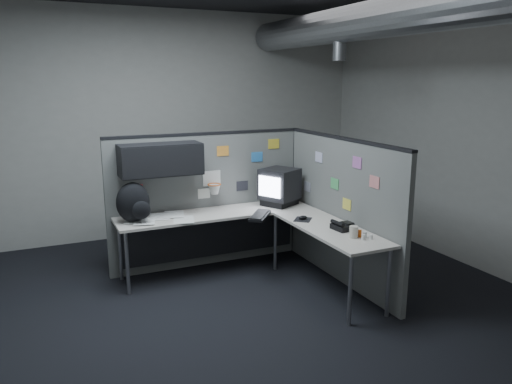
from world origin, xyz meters
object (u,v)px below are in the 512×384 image
phone (343,226)px  backpack (134,203)px  monitor (279,186)px  keyboard (260,215)px  desk (245,226)px

phone → backpack: 2.23m
monitor → phone: bearing=-66.9°
phone → keyboard: bearing=131.4°
desk → backpack: (-1.19, 0.26, 0.33)m
desk → phone: 1.15m
monitor → backpack: 1.77m
keyboard → backpack: 1.39m
keyboard → desk: bearing=132.3°
keyboard → phone: (0.57, -0.78, 0.02)m
keyboard → backpack: bearing=157.1°
monitor → phone: monitor is taller
keyboard → monitor: bearing=35.0°
phone → desk: bearing=133.4°
monitor → keyboard: 0.65m
desk → keyboard: (0.13, -0.11, 0.14)m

